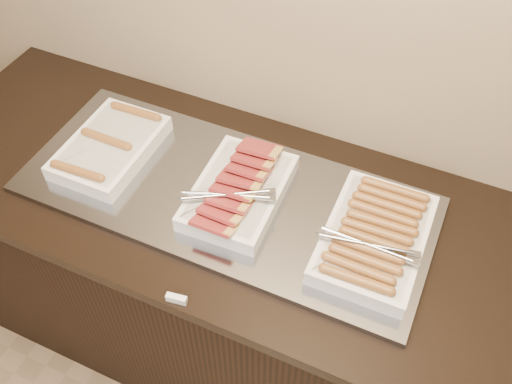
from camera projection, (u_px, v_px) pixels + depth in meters
counter at (236, 282)px, 2.00m from camera, size 2.06×0.76×0.90m
warming_tray at (225, 195)px, 1.66m from camera, size 1.20×0.50×0.02m
dish_left at (110, 147)px, 1.74m from camera, size 0.23×0.35×0.07m
dish_center at (238, 191)px, 1.61m from camera, size 0.27×0.38×0.09m
dish_right at (374, 238)px, 1.50m from camera, size 0.27×0.39×0.08m
label_holder at (177, 299)px, 1.43m from camera, size 0.06×0.02×0.02m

